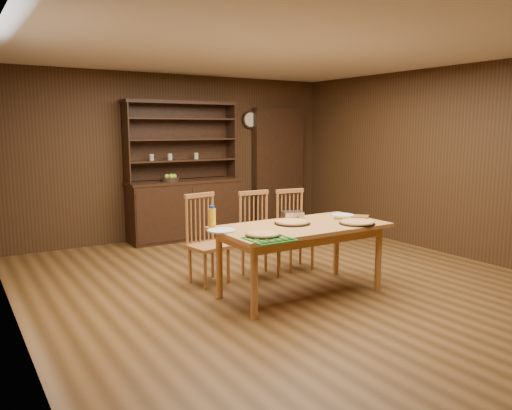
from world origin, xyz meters
TOP-DOWN VIEW (x-y plane):
  - floor at (0.00, 0.00)m, footprint 6.00×6.00m
  - room_shell at (0.00, 0.00)m, footprint 6.00×6.00m
  - china_hutch at (-0.00, 2.75)m, footprint 1.84×0.52m
  - doorway at (1.90, 2.90)m, footprint 1.00×0.18m
  - wall_clock at (1.35, 2.96)m, footprint 0.30×0.05m
  - dining_table at (-0.07, -0.40)m, footprint 1.81×0.90m
  - chair_left at (-0.74, 0.52)m, footprint 0.48×0.46m
  - chair_center at (-0.09, 0.42)m, footprint 0.44×0.42m
  - chair_right at (0.48, 0.48)m, footprint 0.45×0.43m
  - pizza_left at (-0.70, -0.65)m, footprint 0.34×0.34m
  - pizza_right at (0.47, -0.68)m, footprint 0.38×0.38m
  - pizza_center at (-0.11, -0.31)m, footprint 0.39×0.39m
  - cooling_rack at (-0.73, -0.80)m, footprint 0.49×0.49m
  - plate_left at (-0.93, -0.24)m, footprint 0.29×0.29m
  - plate_right at (0.67, -0.22)m, footprint 0.28×0.28m
  - foil_dish at (0.05, -0.09)m, footprint 0.26×0.22m
  - juice_bottle at (-0.93, -0.04)m, footprint 0.07×0.07m
  - pot_holder_a at (0.79, -0.39)m, footprint 0.25×0.25m
  - pot_holder_b at (0.56, -0.33)m, footprint 0.26×0.26m
  - fruit_bowl at (-0.26, 2.69)m, footprint 0.29×0.29m

SIDE VIEW (x-z plane):
  - floor at x=0.00m, z-range 0.00..0.00m
  - chair_right at x=0.48m, z-range 0.03..1.02m
  - chair_center at x=-0.09m, z-range 0.03..1.05m
  - chair_left at x=-0.74m, z-range 0.03..1.05m
  - china_hutch at x=0.00m, z-range -0.49..1.68m
  - dining_table at x=-0.07m, z-range 0.29..1.04m
  - pot_holder_a at x=0.79m, z-range 0.75..0.76m
  - pot_holder_b at x=0.56m, z-range 0.75..0.76m
  - cooling_rack at x=-0.73m, z-range 0.75..0.77m
  - plate_left at x=-0.93m, z-range 0.75..0.77m
  - plate_right at x=0.67m, z-range 0.75..0.77m
  - pizza_center at x=-0.11m, z-range 0.75..0.79m
  - pizza_right at x=0.47m, z-range 0.75..0.79m
  - pizza_left at x=-0.70m, z-range 0.75..0.79m
  - foil_dish at x=0.05m, z-range 0.75..0.84m
  - juice_bottle at x=-0.93m, z-range 0.74..0.97m
  - fruit_bowl at x=-0.26m, z-range 0.92..1.04m
  - doorway at x=1.90m, z-range 0.00..2.10m
  - room_shell at x=0.00m, z-range -1.42..4.58m
  - wall_clock at x=1.35m, z-range 1.75..2.05m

